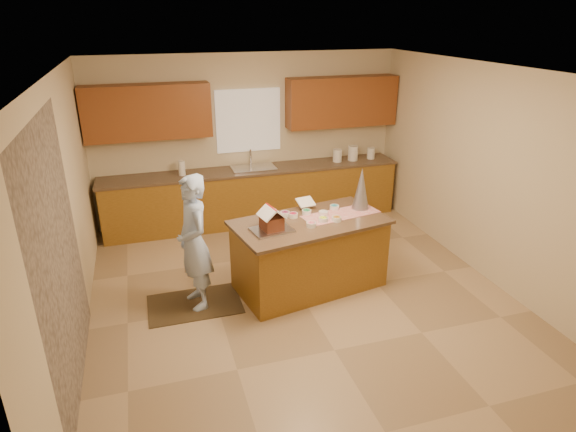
# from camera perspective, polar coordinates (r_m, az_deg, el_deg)

# --- Properties ---
(floor) EXTENTS (5.50, 5.50, 0.00)m
(floor) POSITION_cam_1_polar(r_m,az_deg,el_deg) (6.20, 1.44, -9.14)
(floor) COLOR tan
(floor) RESTS_ON ground
(ceiling) EXTENTS (5.50, 5.50, 0.00)m
(ceiling) POSITION_cam_1_polar(r_m,az_deg,el_deg) (5.31, 1.74, 16.51)
(ceiling) COLOR silver
(ceiling) RESTS_ON floor
(wall_back) EXTENTS (5.50, 5.50, 0.00)m
(wall_back) POSITION_cam_1_polar(r_m,az_deg,el_deg) (8.16, -4.62, 8.96)
(wall_back) COLOR beige
(wall_back) RESTS_ON floor
(wall_front) EXTENTS (5.50, 5.50, 0.00)m
(wall_front) POSITION_cam_1_polar(r_m,az_deg,el_deg) (3.40, 16.78, -12.73)
(wall_front) COLOR beige
(wall_front) RESTS_ON floor
(wall_left) EXTENTS (5.50, 5.50, 0.00)m
(wall_left) POSITION_cam_1_polar(r_m,az_deg,el_deg) (5.41, -24.41, -0.20)
(wall_left) COLOR beige
(wall_left) RESTS_ON floor
(wall_right) EXTENTS (5.50, 5.50, 0.00)m
(wall_right) POSITION_cam_1_polar(r_m,az_deg,el_deg) (6.79, 22.07, 4.57)
(wall_right) COLOR beige
(wall_right) RESTS_ON floor
(stone_accent) EXTENTS (0.00, 2.50, 2.50)m
(stone_accent) POSITION_cam_1_polar(r_m,az_deg,el_deg) (4.72, -24.95, -4.90)
(stone_accent) COLOR gray
(stone_accent) RESTS_ON wall_left
(window_curtain) EXTENTS (1.05, 0.03, 1.00)m
(window_curtain) POSITION_cam_1_polar(r_m,az_deg,el_deg) (8.06, -4.64, 10.99)
(window_curtain) COLOR white
(window_curtain) RESTS_ON wall_back
(back_counter_base) EXTENTS (4.80, 0.60, 0.88)m
(back_counter_base) POSITION_cam_1_polar(r_m,az_deg,el_deg) (8.14, -3.96, 2.25)
(back_counter_base) COLOR #8F5D1D
(back_counter_base) RESTS_ON floor
(back_counter_top) EXTENTS (4.85, 0.63, 0.04)m
(back_counter_top) POSITION_cam_1_polar(r_m,az_deg,el_deg) (7.99, -4.04, 5.35)
(back_counter_top) COLOR brown
(back_counter_top) RESTS_ON back_counter_base
(upper_cabinet_left) EXTENTS (1.85, 0.35, 0.80)m
(upper_cabinet_left) POSITION_cam_1_polar(r_m,az_deg,el_deg) (7.69, -16.01, 11.54)
(upper_cabinet_left) COLOR brown
(upper_cabinet_left) RESTS_ON wall_back
(upper_cabinet_right) EXTENTS (1.85, 0.35, 0.80)m
(upper_cabinet_right) POSITION_cam_1_polar(r_m,az_deg,el_deg) (8.34, 6.26, 13.07)
(upper_cabinet_right) COLOR brown
(upper_cabinet_right) RESTS_ON wall_back
(sink) EXTENTS (0.70, 0.45, 0.12)m
(sink) POSITION_cam_1_polar(r_m,az_deg,el_deg) (8.00, -4.04, 5.28)
(sink) COLOR silver
(sink) RESTS_ON back_counter_top
(faucet) EXTENTS (0.03, 0.03, 0.28)m
(faucet) POSITION_cam_1_polar(r_m,az_deg,el_deg) (8.12, -4.37, 6.78)
(faucet) COLOR silver
(faucet) RESTS_ON back_counter_top
(island_base) EXTENTS (1.92, 1.21, 0.87)m
(island_base) POSITION_cam_1_polar(r_m,az_deg,el_deg) (6.18, 2.51, -4.62)
(island_base) COLOR #8F5D1D
(island_base) RESTS_ON floor
(island_top) EXTENTS (2.01, 1.30, 0.04)m
(island_top) POSITION_cam_1_polar(r_m,az_deg,el_deg) (5.99, 2.59, -0.73)
(island_top) COLOR brown
(island_top) RESTS_ON island_base
(table_runner) EXTENTS (1.04, 0.53, 0.01)m
(table_runner) POSITION_cam_1_polar(r_m,az_deg,el_deg) (6.20, 6.16, 0.22)
(table_runner) COLOR #A40B10
(table_runner) RESTS_ON island_top
(baking_tray) EXTENTS (0.51, 0.42, 0.02)m
(baking_tray) POSITION_cam_1_polar(r_m,az_deg,el_deg) (5.70, -1.91, -1.62)
(baking_tray) COLOR silver
(baking_tray) RESTS_ON island_top
(cookbook) EXTENTS (0.25, 0.21, 0.09)m
(cookbook) POSITION_cam_1_polar(r_m,az_deg,el_deg) (6.32, 2.06, 1.62)
(cookbook) COLOR white
(cookbook) RESTS_ON island_top
(tinsel_tree) EXTENTS (0.25, 0.25, 0.55)m
(tinsel_tree) POSITION_cam_1_polar(r_m,az_deg,el_deg) (6.32, 8.50, 3.16)
(tinsel_tree) COLOR silver
(tinsel_tree) RESTS_ON island_top
(rug) EXTENTS (1.10, 0.72, 0.01)m
(rug) POSITION_cam_1_polar(r_m,az_deg,el_deg) (6.12, -10.78, -10.02)
(rug) COLOR black
(rug) RESTS_ON floor
(boy) EXTENTS (0.50, 0.66, 1.62)m
(boy) POSITION_cam_1_polar(r_m,az_deg,el_deg) (5.73, -10.87, -3.06)
(boy) COLOR #AFCBF9
(boy) RESTS_ON rug
(canister_a) EXTENTS (0.15, 0.15, 0.21)m
(canister_a) POSITION_cam_1_polar(r_m,az_deg,el_deg) (8.39, 5.75, 7.01)
(canister_a) COLOR white
(canister_a) RESTS_ON back_counter_top
(canister_b) EXTENTS (0.17, 0.17, 0.25)m
(canister_b) POSITION_cam_1_polar(r_m,az_deg,el_deg) (8.50, 7.56, 7.26)
(canister_b) COLOR white
(canister_b) RESTS_ON back_counter_top
(canister_c) EXTENTS (0.13, 0.13, 0.19)m
(canister_c) POSITION_cam_1_polar(r_m,az_deg,el_deg) (8.65, 9.61, 7.21)
(canister_c) COLOR white
(canister_c) RESTS_ON back_counter_top
(paper_towel) EXTENTS (0.10, 0.10, 0.23)m
(paper_towel) POSITION_cam_1_polar(r_m,az_deg,el_deg) (7.79, -12.24, 5.46)
(paper_towel) COLOR white
(paper_towel) RESTS_ON back_counter_top
(gingerbread_house) EXTENTS (0.32, 0.32, 0.28)m
(gingerbread_house) POSITION_cam_1_polar(r_m,az_deg,el_deg) (5.66, -1.92, -0.54)
(gingerbread_house) COLOR maroon
(gingerbread_house) RESTS_ON baking_tray
(candy_bowls) EXTENTS (0.79, 0.55, 0.05)m
(candy_bowls) POSITION_cam_1_polar(r_m,az_deg,el_deg) (6.07, 3.06, 0.06)
(candy_bowls) COLOR #C42249
(candy_bowls) RESTS_ON island_top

